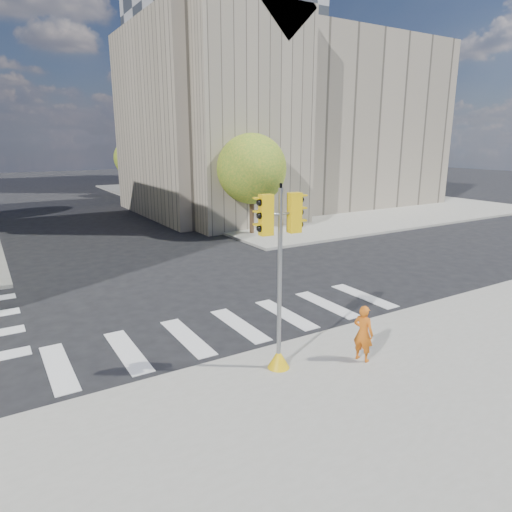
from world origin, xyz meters
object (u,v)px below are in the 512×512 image
(traffic_signal, at_px, (279,294))
(photographer, at_px, (363,333))
(lamp_near, at_px, (228,158))
(lamp_far, at_px, (157,153))

(traffic_signal, bearing_deg, photographer, -15.98)
(lamp_near, height_order, photographer, lamp_near)
(traffic_signal, bearing_deg, lamp_near, 70.22)
(lamp_far, bearing_deg, photographer, -101.06)
(lamp_far, relative_size, traffic_signal, 1.75)
(lamp_near, xyz_separation_m, photographer, (-6.64, -19.98, -3.68))
(traffic_signal, distance_m, photographer, 2.56)
(traffic_signal, xyz_separation_m, photographer, (2.10, -0.79, -1.22))
(lamp_far, height_order, traffic_signal, lamp_far)
(lamp_near, bearing_deg, lamp_far, 90.00)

